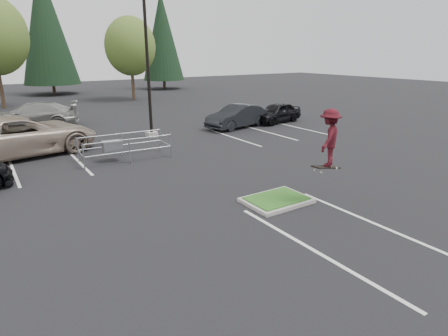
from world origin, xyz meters
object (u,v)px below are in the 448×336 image
decid_c (130,48)px  conif_b (45,25)px  light_pole (147,58)px  car_r_black (277,113)px  car_l_tan (21,136)px  cart_corral (115,146)px  car_far_silver (33,115)px  car_r_charc (237,116)px  skateboarder (329,138)px  conif_c (162,36)px

decid_c → conif_b: conif_b is taller
light_pole → car_r_black: size_ratio=2.43×
light_pole → car_l_tan: 7.88m
cart_corral → car_far_silver: bearing=103.6°
conif_b → car_far_silver: size_ratio=2.49×
cart_corral → light_pole: bearing=52.0°
car_far_silver → car_r_charc: bearing=72.2°
skateboarder → car_r_black: (8.80, 12.50, -1.57)m
light_pole → car_l_tan: size_ratio=1.43×
light_pole → cart_corral: (-3.47, -3.98, -3.83)m
car_far_silver → cart_corral: bearing=25.7°
skateboarder → car_far_silver: skateboarder is taller
skateboarder → car_l_tan: (-7.70, 12.50, -1.30)m
conif_c → car_r_black: size_ratio=3.00×
decid_c → skateboarder: bearing=-98.8°
decid_c → cart_corral: size_ratio=2.00×
light_pole → car_l_tan: light_pole is taller
light_pole → conif_c: bearing=63.9°
conif_b → car_l_tan: 30.50m
car_r_charc → light_pole: bearing=-105.2°
conif_c → skateboarder: bearing=-107.5°
car_r_black → car_far_silver: car_far_silver is taller
car_r_charc → car_far_silver: 13.72m
conif_c → car_far_silver: (-19.00, -20.52, -6.00)m
conif_c → car_far_silver: size_ratio=2.14×
conif_c → car_r_black: 28.94m
car_l_tan → car_far_silver: size_ratio=1.21×
car_far_silver → car_r_black: bearing=78.7°
car_r_black → cart_corral: bearing=-84.7°
light_pole → decid_c: bearing=72.9°
conif_c → car_l_tan: (-20.50, -28.00, -5.86)m
car_l_tan → light_pole: bearing=-96.0°
car_l_tan → conif_b: bearing=-22.7°
cart_corral → car_far_silver: car_far_silver is taller
car_r_charc → car_far_silver: car_far_silver is taller
cart_corral → car_l_tan: bearing=138.5°
car_l_tan → car_far_silver: (1.50, 7.48, -0.14)m
light_pole → skateboarder: size_ratio=4.92×
conif_b → decid_c: bearing=-60.7°
decid_c → conif_b: (-5.99, 10.67, 2.59)m
skateboarder → conif_c: bearing=-136.1°
conif_b → skateboarder: size_ratio=7.04×
conif_c → cart_corral: bearing=-118.3°
car_r_charc → car_r_black: size_ratio=1.12×
conif_c → car_r_charc: (-7.50, -28.00, -6.08)m
cart_corral → car_r_black: car_r_black is taller
conif_c → cart_corral: (-16.97, -31.48, -6.11)m
car_r_black → decid_c: bearing=-177.3°
decid_c → car_r_black: 19.31m
conif_c → car_l_tan: size_ratio=1.77×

